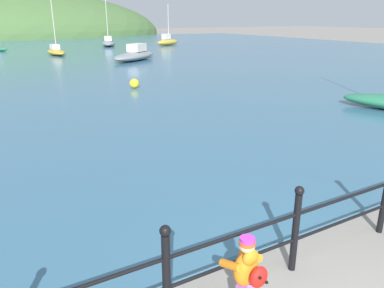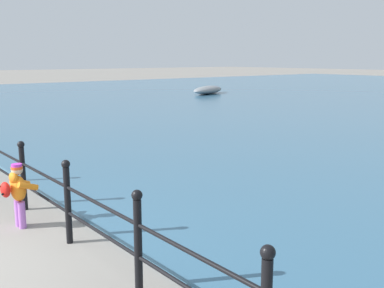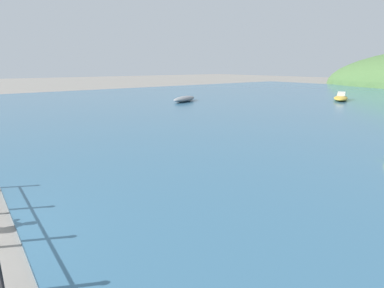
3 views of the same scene
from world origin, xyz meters
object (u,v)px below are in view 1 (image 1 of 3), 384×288
object	(u,v)px
child_in_coat	(247,271)
boat_far_left	(56,51)
boat_far_right	(168,41)
boat_mid_harbor	(135,55)
mooring_buoy	(134,83)
boat_green_fishing	(108,43)

from	to	relation	value
child_in_coat	boat_far_left	world-z (taller)	boat_far_left
boat_far_right	boat_mid_harbor	bearing A→B (deg)	-125.28
boat_far_right	mooring_buoy	size ratio (longest dim) A/B	10.35
mooring_buoy	boat_mid_harbor	bearing A→B (deg)	68.40
boat_mid_harbor	mooring_buoy	xyz separation A→B (m)	(-4.26, -10.77, -0.17)
boat_far_left	boat_mid_harbor	world-z (taller)	boat_far_left
boat_far_left	boat_far_right	distance (m)	14.16
child_in_coat	boat_green_fishing	distance (m)	40.22
boat_far_left	boat_far_right	world-z (taller)	boat_far_left
boat_far_right	mooring_buoy	bearing A→B (deg)	-119.39
boat_far_right	boat_mid_harbor	xyz separation A→B (m)	(-8.83, -12.47, -0.04)
boat_far_left	mooring_buoy	distance (m)	17.88
boat_green_fishing	boat_far_right	world-z (taller)	boat_green_fishing
child_in_coat	boat_far_left	size ratio (longest dim) A/B	0.23
boat_far_left	boat_mid_harbor	xyz separation A→B (m)	(4.28, -7.11, 0.08)
child_in_coat	boat_far_right	world-z (taller)	boat_far_right
child_in_coat	boat_far_right	distance (m)	40.34
child_in_coat	boat_far_left	xyz separation A→B (m)	(3.91, 31.21, -0.21)
boat_mid_harbor	mooring_buoy	bearing A→B (deg)	-111.60
boat_far_left	boat_green_fishing	size ratio (longest dim) A/B	0.88
boat_mid_harbor	mooring_buoy	size ratio (longest dim) A/B	11.78
child_in_coat	boat_far_right	size ratio (longest dim) A/B	0.23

